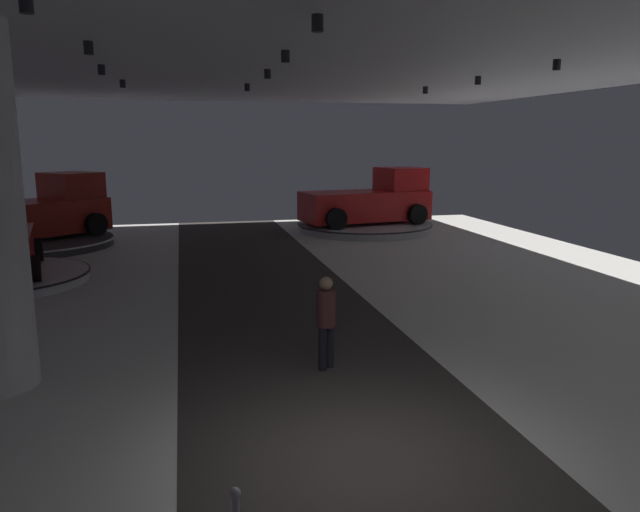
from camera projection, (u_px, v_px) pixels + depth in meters
The scene contains 6 objects.
ground at pixel (366, 464), 7.21m from camera, with size 24.00×44.00×0.06m.
display_platform_deep_left at pixel (32, 242), 21.64m from camera, with size 5.68×5.68×0.28m.
pickup_truck_deep_left at pixel (38, 212), 21.69m from camera, with size 5.37×5.08×2.30m.
display_platform_deep_right at pixel (365, 226), 25.47m from camera, with size 5.68×5.68×0.32m.
pickup_truck_deep_right at pixel (372, 201), 25.39m from camera, with size 5.59×3.40×2.30m.
visitor_walking_near at pixel (326, 317), 9.99m from camera, with size 0.32×0.32×1.59m.
Camera 1 is at (-2.01, -6.31, 3.80)m, focal length 33.84 mm.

